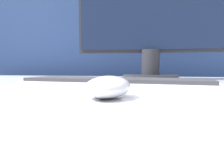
% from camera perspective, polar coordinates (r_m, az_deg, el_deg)
% --- Properties ---
extents(partition_panel, '(5.00, 0.03, 1.37)m').
position_cam_1_polar(partition_panel, '(1.27, 5.50, -1.07)').
color(partition_panel, navy).
rests_on(partition_panel, ground_plane).
extents(computer_mouse_near, '(0.08, 0.12, 0.04)m').
position_cam_1_polar(computer_mouse_near, '(0.36, -0.94, -0.71)').
color(computer_mouse_near, white).
rests_on(computer_mouse_near, desk).
extents(keyboard, '(0.47, 0.18, 0.02)m').
position_cam_1_polar(keyboard, '(0.51, 0.75, 0.18)').
color(keyboard, silver).
rests_on(keyboard, desk).
extents(monitor, '(0.57, 0.21, 0.55)m').
position_cam_1_polar(monitor, '(0.89, 10.25, 19.92)').
color(monitor, '#28282D').
rests_on(monitor, desk).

